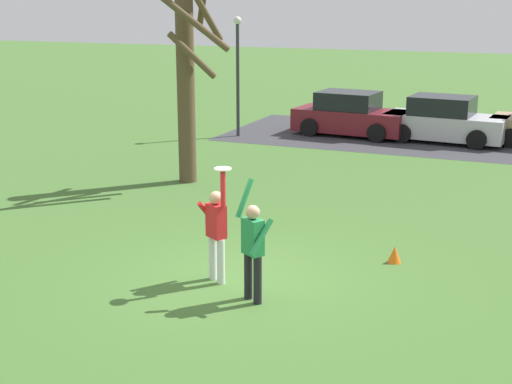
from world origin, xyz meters
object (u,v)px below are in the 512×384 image
(person_catcher, at_px, (216,228))
(field_cone_orange, at_px, (394,254))
(lamppost_by_lot, at_px, (238,65))
(person_defender, at_px, (253,245))
(parked_car_maroon, at_px, (351,115))
(bare_tree_tall, at_px, (188,79))
(frisbee_disc, at_px, (223,169))
(parked_car_silver, at_px, (444,121))

(person_catcher, bearing_deg, field_cone_orange, 69.54)
(lamppost_by_lot, bearing_deg, person_defender, -65.26)
(parked_car_maroon, relative_size, bare_tree_tall, 0.74)
(person_defender, xyz_separation_m, frisbee_disc, (-0.73, 0.44, 1.11))
(parked_car_maroon, bearing_deg, person_defender, -75.70)
(person_catcher, relative_size, frisbee_disc, 7.18)
(frisbee_disc, relative_size, field_cone_orange, 0.91)
(frisbee_disc, bearing_deg, person_catcher, 148.77)
(person_catcher, relative_size, field_cone_orange, 6.50)
(person_defender, relative_size, lamppost_by_lot, 0.48)
(parked_car_silver, bearing_deg, frisbee_disc, -91.02)
(frisbee_disc, bearing_deg, parked_car_maroon, 96.92)
(frisbee_disc, height_order, parked_car_silver, frisbee_disc)
(parked_car_maroon, distance_m, field_cone_orange, 13.40)
(frisbee_disc, xyz_separation_m, lamppost_by_lot, (-5.54, 13.17, 0.49))
(bare_tree_tall, bearing_deg, frisbee_disc, -58.02)
(person_defender, xyz_separation_m, parked_car_maroon, (-2.54, 15.37, -0.25))
(person_defender, distance_m, frisbee_disc, 1.40)
(person_defender, bearing_deg, person_catcher, -0.00)
(bare_tree_tall, bearing_deg, parked_car_maroon, 75.74)
(bare_tree_tall, height_order, lamppost_by_lot, bare_tree_tall)
(frisbee_disc, xyz_separation_m, field_cone_orange, (2.52, 2.26, -1.93))
(person_defender, height_order, parked_car_silver, person_defender)
(frisbee_disc, xyz_separation_m, parked_car_silver, (1.55, 14.95, -1.37))
(parked_car_maroon, relative_size, field_cone_orange, 13.25)
(bare_tree_tall, bearing_deg, person_catcher, -58.82)
(person_defender, xyz_separation_m, field_cone_orange, (1.79, 2.70, -0.82))
(person_defender, relative_size, field_cone_orange, 6.39)
(person_catcher, xyz_separation_m, person_defender, (0.92, -0.56, -0.00))
(parked_car_silver, height_order, lamppost_by_lot, lamppost_by_lot)
(person_catcher, xyz_separation_m, parked_car_maroon, (-1.62, 14.81, -0.25))
(parked_car_maroon, bearing_deg, person_catcher, -78.85)
(parked_car_maroon, height_order, field_cone_orange, parked_car_maroon)
(person_defender, relative_size, frisbee_disc, 7.05)
(frisbee_disc, relative_size, bare_tree_tall, 0.05)
(person_catcher, relative_size, parked_car_silver, 0.49)
(parked_car_maroon, xyz_separation_m, bare_tree_tall, (-2.17, -8.54, 2.09))
(person_catcher, height_order, person_defender, person_catcher)
(field_cone_orange, bearing_deg, person_defender, -123.46)
(person_catcher, bearing_deg, parked_car_silver, 114.52)
(frisbee_disc, height_order, field_cone_orange, frisbee_disc)
(bare_tree_tall, height_order, field_cone_orange, bare_tree_tall)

